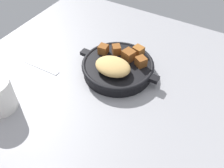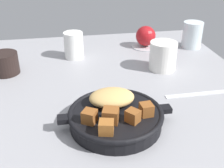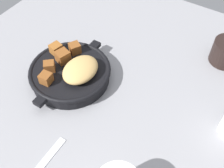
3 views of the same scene
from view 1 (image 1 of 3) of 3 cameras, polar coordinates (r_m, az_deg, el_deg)
name	(u,v)px [view 1 (image 1 of 3)]	position (r cm, az deg, el deg)	size (l,w,h in cm)	color
ground_plane	(103,110)	(68.21, -2.01, -5.90)	(93.99, 101.86, 2.40)	gray
cast_iron_skillet	(118,66)	(74.53, 1.29, 3.99)	(25.68, 21.41, 6.96)	black
butter_knife	(34,64)	(82.87, -17.13, 4.42)	(18.27, 1.60, 0.36)	silver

